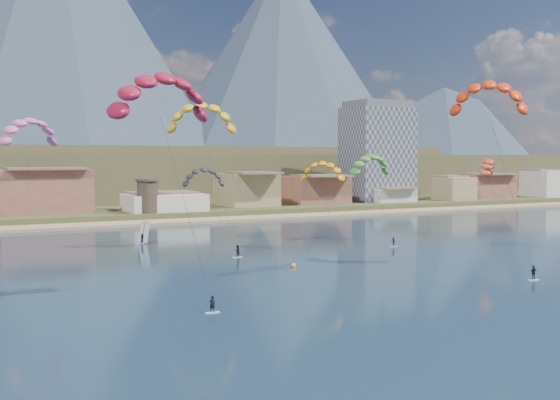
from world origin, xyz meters
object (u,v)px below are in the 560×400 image
watchtower (147,196)px  windsurfer (143,236)px  kitesurfer_green (371,162)px  buoy (294,266)px  kitesurfer_yellow (202,113)px  kitesurfer_red (160,89)px  apartment_tower (377,152)px  kitesurfer_orange (489,93)px

watchtower → windsurfer: watchtower is taller
kitesurfer_green → buoy: bearing=-142.5°
watchtower → kitesurfer_yellow: 57.13m
kitesurfer_red → kitesurfer_green: 64.09m
buoy → kitesurfer_red: bearing=-151.5°
windsurfer → apartment_tower: bearing=31.5°
apartment_tower → kitesurfer_yellow: (-86.01, -68.13, 5.82)m
kitesurfer_red → kitesurfer_orange: kitesurfer_orange is taller
kitesurfer_red → kitesurfer_yellow: 43.55m
kitesurfer_yellow → kitesurfer_orange: (31.70, -36.26, 1.88)m
apartment_tower → kitesurfer_orange: (-54.31, -104.39, 7.69)m
windsurfer → watchtower: bearing=72.5°
apartment_tower → buoy: 125.83m
kitesurfer_yellow → kitesurfer_green: bearing=-6.3°
windsurfer → kitesurfer_yellow: bearing=-54.7°
apartment_tower → watchtower: (-80.00, -14.00, -11.45)m
apartment_tower → buoy: size_ratio=40.31×
apartment_tower → kitesurfer_green: 89.13m
kitesurfer_red → apartment_tower: bearing=45.4°
apartment_tower → kitesurfer_orange: bearing=-117.5°
apartment_tower → kitesurfer_yellow: apartment_tower is taller
kitesurfer_yellow → watchtower: bearing=83.7°
apartment_tower → kitesurfer_yellow: size_ratio=1.15×
apartment_tower → windsurfer: (-93.64, -57.35, -16.48)m
kitesurfer_green → kitesurfer_yellow: bearing=173.7°
kitesurfer_red → kitesurfer_green: bearing=33.7°
buoy → kitesurfer_yellow: bearing=99.4°
apartment_tower → buoy: (-81.75, -94.01, -17.68)m
apartment_tower → kitesurfer_green: bearing=-126.3°
watchtower → buoy: 80.27m
kitesurfer_red → kitesurfer_orange: bearing=2.9°
kitesurfer_orange → apartment_tower: bearing=62.5°
watchtower → kitesurfer_green: size_ratio=0.47×
buoy → kitesurfer_orange: bearing=-20.7°
kitesurfer_red → buoy: size_ratio=33.46×
kitesurfer_green → windsurfer: kitesurfer_green is taller
kitesurfer_yellow → apartment_tower: bearing=38.4°
kitesurfer_yellow → kitesurfer_orange: 48.20m
watchtower → kitesurfer_yellow: (-6.01, -54.13, 17.27)m
kitesurfer_yellow → kitesurfer_green: 34.54m
kitesurfer_yellow → windsurfer: bearing=125.3°
kitesurfer_red → buoy: (23.89, 12.99, -23.37)m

